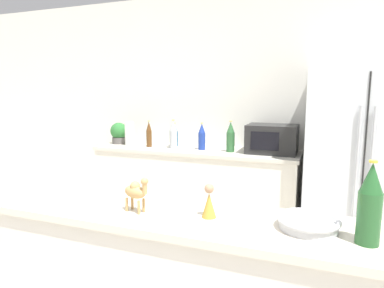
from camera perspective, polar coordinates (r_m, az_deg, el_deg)
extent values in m
cube|color=silver|center=(3.78, 9.61, 5.30)|extent=(8.00, 0.06, 2.55)
cube|color=silver|center=(3.75, 0.53, -7.74)|extent=(2.14, 0.60, 0.86)
cube|color=beige|center=(3.65, 0.54, -0.99)|extent=(2.17, 0.63, 0.03)
cube|color=silver|center=(3.37, 26.03, -3.37)|extent=(0.90, 0.71, 1.68)
cube|color=black|center=(3.02, 26.58, -4.73)|extent=(0.01, 0.01, 1.61)
cylinder|color=#B2B5BA|center=(2.98, 25.76, -3.18)|extent=(0.02, 0.02, 0.92)
cylinder|color=#B2B5BA|center=(2.99, 27.67, -3.28)|extent=(0.02, 0.02, 0.92)
cube|color=beige|center=(1.61, -1.88, -12.07)|extent=(1.97, 0.47, 0.03)
cylinder|color=#595451|center=(4.06, -12.05, 0.60)|extent=(0.16, 0.16, 0.07)
sphere|color=#2D7033|center=(4.05, -12.10, 2.14)|extent=(0.19, 0.19, 0.19)
cylinder|color=white|center=(3.89, -10.39, 1.68)|extent=(0.10, 0.10, 0.26)
cube|color=black|center=(3.45, 13.21, 0.85)|extent=(0.48, 0.36, 0.28)
cube|color=black|center=(3.28, 12.01, 0.47)|extent=(0.26, 0.01, 0.17)
cylinder|color=#2D6033|center=(3.45, 6.43, 0.31)|extent=(0.08, 0.08, 0.19)
cone|color=#2D6033|center=(3.43, 6.47, 2.82)|extent=(0.08, 0.08, 0.11)
cylinder|color=gold|center=(3.42, 6.49, 3.80)|extent=(0.03, 0.03, 0.01)
cylinder|color=brown|center=(3.77, -7.17, 0.89)|extent=(0.06, 0.06, 0.18)
cone|color=brown|center=(3.75, -7.21, 3.00)|extent=(0.06, 0.06, 0.10)
cylinder|color=gold|center=(3.75, -7.22, 3.82)|extent=(0.02, 0.02, 0.01)
cylinder|color=#B2B7BC|center=(3.66, -3.13, 0.80)|extent=(0.08, 0.08, 0.19)
cone|color=#B2B7BC|center=(3.64, -3.15, 3.11)|extent=(0.08, 0.08, 0.11)
cylinder|color=gold|center=(3.64, -3.16, 4.01)|extent=(0.03, 0.03, 0.01)
cylinder|color=navy|center=(3.56, 1.64, 0.46)|extent=(0.07, 0.07, 0.18)
cone|color=navy|center=(3.54, 1.65, 2.65)|extent=(0.07, 0.07, 0.10)
cylinder|color=gold|center=(3.53, 1.65, 3.51)|extent=(0.03, 0.03, 0.01)
cylinder|color=navy|center=(3.78, -2.94, 0.85)|extent=(0.08, 0.08, 0.16)
cone|color=navy|center=(3.76, -2.96, 2.75)|extent=(0.08, 0.08, 0.09)
cylinder|color=gold|center=(3.76, -2.96, 3.50)|extent=(0.03, 0.03, 0.01)
cylinder|color=#235628|center=(1.43, 27.36, -10.94)|extent=(0.08, 0.08, 0.20)
cone|color=#235628|center=(1.39, 27.81, -4.97)|extent=(0.08, 0.08, 0.11)
cylinder|color=gold|center=(1.37, 27.99, -2.58)|extent=(0.03, 0.03, 0.01)
cylinder|color=#B7BABF|center=(1.50, 18.80, -12.55)|extent=(0.23, 0.23, 0.04)
torus|color=#B7BABF|center=(1.50, 18.84, -11.84)|extent=(0.25, 0.25, 0.02)
ellipsoid|color=tan|center=(1.62, -9.45, -7.89)|extent=(0.13, 0.09, 0.06)
sphere|color=tan|center=(1.61, -9.48, -6.95)|extent=(0.05, 0.05, 0.05)
cylinder|color=tan|center=(1.57, -7.90, -7.23)|extent=(0.02, 0.02, 0.06)
sphere|color=tan|center=(1.56, -7.92, -6.19)|extent=(0.03, 0.03, 0.03)
cylinder|color=tan|center=(1.62, -7.96, -10.09)|extent=(0.01, 0.01, 0.06)
cylinder|color=tan|center=(1.60, -8.85, -10.42)|extent=(0.01, 0.01, 0.06)
cylinder|color=tan|center=(1.67, -9.92, -9.57)|extent=(0.01, 0.01, 0.06)
cylinder|color=tan|center=(1.65, -10.81, -9.87)|extent=(0.01, 0.01, 0.06)
cone|color=#B28933|center=(1.54, 2.85, -10.16)|extent=(0.07, 0.07, 0.11)
sphere|color=#A37A5B|center=(1.52, 2.87, -7.45)|extent=(0.04, 0.04, 0.04)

